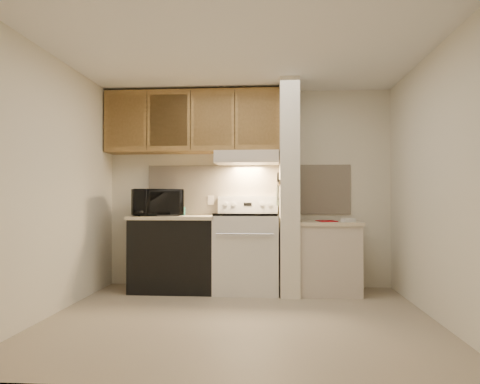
# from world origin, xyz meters

# --- Properties ---
(floor) EXTENTS (3.60, 3.60, 0.00)m
(floor) POSITION_xyz_m (0.00, 0.00, 0.00)
(floor) COLOR tan
(floor) RESTS_ON ground
(ceiling) EXTENTS (3.60, 3.60, 0.00)m
(ceiling) POSITION_xyz_m (0.00, 0.00, 2.50)
(ceiling) COLOR white
(ceiling) RESTS_ON wall_back
(wall_back) EXTENTS (3.60, 2.50, 0.02)m
(wall_back) POSITION_xyz_m (0.00, 1.50, 1.25)
(wall_back) COLOR silver
(wall_back) RESTS_ON floor
(wall_left) EXTENTS (0.02, 3.00, 2.50)m
(wall_left) POSITION_xyz_m (-1.80, 0.00, 1.25)
(wall_left) COLOR silver
(wall_left) RESTS_ON floor
(wall_right) EXTENTS (0.02, 3.00, 2.50)m
(wall_right) POSITION_xyz_m (1.80, 0.00, 1.25)
(wall_right) COLOR silver
(wall_right) RESTS_ON floor
(backsplash) EXTENTS (2.60, 0.02, 0.63)m
(backsplash) POSITION_xyz_m (0.00, 1.49, 1.24)
(backsplash) COLOR beige
(backsplash) RESTS_ON wall_back
(range_body) EXTENTS (0.76, 0.65, 0.92)m
(range_body) POSITION_xyz_m (0.00, 1.16, 0.46)
(range_body) COLOR silver
(range_body) RESTS_ON floor
(oven_window) EXTENTS (0.50, 0.01, 0.30)m
(oven_window) POSITION_xyz_m (0.00, 0.84, 0.50)
(oven_window) COLOR black
(oven_window) RESTS_ON range_body
(oven_handle) EXTENTS (0.65, 0.02, 0.02)m
(oven_handle) POSITION_xyz_m (0.00, 0.80, 0.72)
(oven_handle) COLOR silver
(oven_handle) RESTS_ON range_body
(cooktop) EXTENTS (0.74, 0.64, 0.03)m
(cooktop) POSITION_xyz_m (0.00, 1.16, 0.94)
(cooktop) COLOR black
(cooktop) RESTS_ON range_body
(range_backguard) EXTENTS (0.76, 0.08, 0.20)m
(range_backguard) POSITION_xyz_m (0.00, 1.44, 1.05)
(range_backguard) COLOR silver
(range_backguard) RESTS_ON range_body
(range_display) EXTENTS (0.10, 0.01, 0.04)m
(range_display) POSITION_xyz_m (0.00, 1.40, 1.05)
(range_display) COLOR black
(range_display) RESTS_ON range_backguard
(range_knob_left_outer) EXTENTS (0.05, 0.02, 0.05)m
(range_knob_left_outer) POSITION_xyz_m (-0.28, 1.40, 1.05)
(range_knob_left_outer) COLOR silver
(range_knob_left_outer) RESTS_ON range_backguard
(range_knob_left_inner) EXTENTS (0.05, 0.02, 0.05)m
(range_knob_left_inner) POSITION_xyz_m (-0.18, 1.40, 1.05)
(range_knob_left_inner) COLOR silver
(range_knob_left_inner) RESTS_ON range_backguard
(range_knob_right_inner) EXTENTS (0.05, 0.02, 0.05)m
(range_knob_right_inner) POSITION_xyz_m (0.18, 1.40, 1.05)
(range_knob_right_inner) COLOR silver
(range_knob_right_inner) RESTS_ON range_backguard
(range_knob_right_outer) EXTENTS (0.05, 0.02, 0.05)m
(range_knob_right_outer) POSITION_xyz_m (0.28, 1.40, 1.05)
(range_knob_right_outer) COLOR silver
(range_knob_right_outer) RESTS_ON range_backguard
(dishwasher_front) EXTENTS (1.00, 0.63, 0.87)m
(dishwasher_front) POSITION_xyz_m (-0.88, 1.17, 0.43)
(dishwasher_front) COLOR black
(dishwasher_front) RESTS_ON floor
(left_countertop) EXTENTS (1.04, 0.67, 0.04)m
(left_countertop) POSITION_xyz_m (-0.88, 1.17, 0.89)
(left_countertop) COLOR beige
(left_countertop) RESTS_ON dishwasher_front
(spoon_rest) EXTENTS (0.26, 0.12, 0.02)m
(spoon_rest) POSITION_xyz_m (-0.92, 0.97, 0.92)
(spoon_rest) COLOR black
(spoon_rest) RESTS_ON left_countertop
(teal_jar) EXTENTS (0.10, 0.10, 0.11)m
(teal_jar) POSITION_xyz_m (-0.83, 1.32, 0.96)
(teal_jar) COLOR #20665F
(teal_jar) RESTS_ON left_countertop
(outlet) EXTENTS (0.08, 0.01, 0.12)m
(outlet) POSITION_xyz_m (-0.48, 1.48, 1.10)
(outlet) COLOR beige
(outlet) RESTS_ON backsplash
(microwave) EXTENTS (0.70, 0.60, 0.33)m
(microwave) POSITION_xyz_m (-1.10, 1.15, 1.07)
(microwave) COLOR black
(microwave) RESTS_ON left_countertop
(partition_pillar) EXTENTS (0.22, 0.70, 2.50)m
(partition_pillar) POSITION_xyz_m (0.51, 1.15, 1.25)
(partition_pillar) COLOR #EFE5CC
(partition_pillar) RESTS_ON floor
(pillar_trim) EXTENTS (0.01, 0.70, 0.04)m
(pillar_trim) POSITION_xyz_m (0.39, 1.15, 1.30)
(pillar_trim) COLOR olive
(pillar_trim) RESTS_ON partition_pillar
(knife_strip) EXTENTS (0.02, 0.42, 0.04)m
(knife_strip) POSITION_xyz_m (0.39, 1.10, 1.32)
(knife_strip) COLOR black
(knife_strip) RESTS_ON partition_pillar
(knife_blade_a) EXTENTS (0.01, 0.03, 0.16)m
(knife_blade_a) POSITION_xyz_m (0.38, 0.93, 1.22)
(knife_blade_a) COLOR silver
(knife_blade_a) RESTS_ON knife_strip
(knife_handle_a) EXTENTS (0.02, 0.02, 0.10)m
(knife_handle_a) POSITION_xyz_m (0.38, 0.93, 1.37)
(knife_handle_a) COLOR black
(knife_handle_a) RESTS_ON knife_strip
(knife_blade_b) EXTENTS (0.01, 0.04, 0.18)m
(knife_blade_b) POSITION_xyz_m (0.38, 1.03, 1.21)
(knife_blade_b) COLOR silver
(knife_blade_b) RESTS_ON knife_strip
(knife_handle_b) EXTENTS (0.02, 0.02, 0.10)m
(knife_handle_b) POSITION_xyz_m (0.38, 1.02, 1.37)
(knife_handle_b) COLOR black
(knife_handle_b) RESTS_ON knife_strip
(knife_blade_c) EXTENTS (0.01, 0.04, 0.20)m
(knife_blade_c) POSITION_xyz_m (0.38, 1.10, 1.20)
(knife_blade_c) COLOR silver
(knife_blade_c) RESTS_ON knife_strip
(knife_handle_c) EXTENTS (0.02, 0.02, 0.10)m
(knife_handle_c) POSITION_xyz_m (0.38, 1.09, 1.37)
(knife_handle_c) COLOR black
(knife_handle_c) RESTS_ON knife_strip
(knife_blade_d) EXTENTS (0.01, 0.04, 0.16)m
(knife_blade_d) POSITION_xyz_m (0.38, 1.19, 1.22)
(knife_blade_d) COLOR silver
(knife_blade_d) RESTS_ON knife_strip
(knife_handle_d) EXTENTS (0.02, 0.02, 0.10)m
(knife_handle_d) POSITION_xyz_m (0.38, 1.19, 1.37)
(knife_handle_d) COLOR black
(knife_handle_d) RESTS_ON knife_strip
(knife_blade_e) EXTENTS (0.01, 0.04, 0.18)m
(knife_blade_e) POSITION_xyz_m (0.38, 1.25, 1.21)
(knife_blade_e) COLOR silver
(knife_blade_e) RESTS_ON knife_strip
(knife_handle_e) EXTENTS (0.02, 0.02, 0.10)m
(knife_handle_e) POSITION_xyz_m (0.38, 1.27, 1.37)
(knife_handle_e) COLOR black
(knife_handle_e) RESTS_ON knife_strip
(oven_mitt) EXTENTS (0.03, 0.11, 0.25)m
(oven_mitt) POSITION_xyz_m (0.38, 1.32, 1.16)
(oven_mitt) COLOR gray
(oven_mitt) RESTS_ON partition_pillar
(right_cab_base) EXTENTS (0.70, 0.60, 0.81)m
(right_cab_base) POSITION_xyz_m (0.97, 1.15, 0.40)
(right_cab_base) COLOR beige
(right_cab_base) RESTS_ON floor
(right_countertop) EXTENTS (0.74, 0.64, 0.04)m
(right_countertop) POSITION_xyz_m (0.97, 1.15, 0.83)
(right_countertop) COLOR beige
(right_countertop) RESTS_ON right_cab_base
(red_folder) EXTENTS (0.24, 0.30, 0.01)m
(red_folder) POSITION_xyz_m (0.95, 1.11, 0.85)
(red_folder) COLOR #9F050B
(red_folder) RESTS_ON right_countertop
(white_box) EXTENTS (0.17, 0.14, 0.04)m
(white_box) POSITION_xyz_m (1.19, 1.05, 0.87)
(white_box) COLOR white
(white_box) RESTS_ON right_countertop
(range_hood) EXTENTS (0.78, 0.44, 0.15)m
(range_hood) POSITION_xyz_m (0.00, 1.28, 1.62)
(range_hood) COLOR beige
(range_hood) RESTS_ON upper_cabinets
(hood_lip) EXTENTS (0.78, 0.04, 0.06)m
(hood_lip) POSITION_xyz_m (0.00, 1.07, 1.58)
(hood_lip) COLOR beige
(hood_lip) RESTS_ON range_hood
(upper_cabinets) EXTENTS (2.18, 0.33, 0.77)m
(upper_cabinets) POSITION_xyz_m (-0.69, 1.32, 2.08)
(upper_cabinets) COLOR olive
(upper_cabinets) RESTS_ON wall_back
(cab_door_a) EXTENTS (0.46, 0.01, 0.63)m
(cab_door_a) POSITION_xyz_m (-1.51, 1.17, 2.08)
(cab_door_a) COLOR olive
(cab_door_a) RESTS_ON upper_cabinets
(cab_gap_a) EXTENTS (0.01, 0.01, 0.73)m
(cab_gap_a) POSITION_xyz_m (-1.23, 1.16, 2.08)
(cab_gap_a) COLOR black
(cab_gap_a) RESTS_ON upper_cabinets
(cab_door_b) EXTENTS (0.46, 0.01, 0.63)m
(cab_door_b) POSITION_xyz_m (-0.96, 1.17, 2.08)
(cab_door_b) COLOR olive
(cab_door_b) RESTS_ON upper_cabinets
(cab_gap_b) EXTENTS (0.01, 0.01, 0.73)m
(cab_gap_b) POSITION_xyz_m (-0.69, 1.16, 2.08)
(cab_gap_b) COLOR black
(cab_gap_b) RESTS_ON upper_cabinets
(cab_door_c) EXTENTS (0.46, 0.01, 0.63)m
(cab_door_c) POSITION_xyz_m (-0.42, 1.17, 2.08)
(cab_door_c) COLOR olive
(cab_door_c) RESTS_ON upper_cabinets
(cab_gap_c) EXTENTS (0.01, 0.01, 0.73)m
(cab_gap_c) POSITION_xyz_m (-0.14, 1.16, 2.08)
(cab_gap_c) COLOR black
(cab_gap_c) RESTS_ON upper_cabinets
(cab_door_d) EXTENTS (0.46, 0.01, 0.63)m
(cab_door_d) POSITION_xyz_m (0.13, 1.17, 2.08)
(cab_door_d) COLOR olive
(cab_door_d) RESTS_ON upper_cabinets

